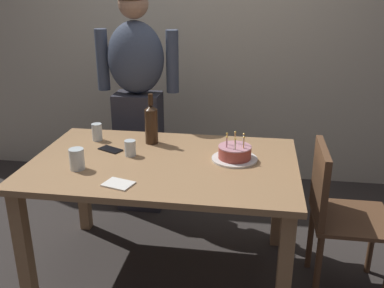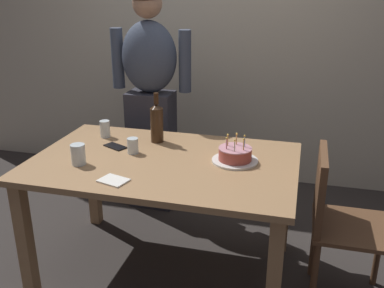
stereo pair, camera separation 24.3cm
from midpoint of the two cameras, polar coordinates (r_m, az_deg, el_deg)
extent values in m
plane|color=#332D2B|center=(2.84, -0.84, -16.05)|extent=(10.00, 10.00, 0.00)
cube|color=beige|center=(3.81, 5.53, 14.55)|extent=(5.20, 0.10, 2.60)
cube|color=#A37A51|center=(2.48, -0.92, -2.52)|extent=(1.50, 0.96, 0.03)
cube|color=#A37A51|center=(2.58, -18.51, -11.92)|extent=(0.07, 0.07, 0.70)
cube|color=#A37A51|center=(2.23, 13.91, -17.08)|extent=(0.07, 0.07, 0.70)
cube|color=#A37A51|center=(3.20, -10.70, -4.57)|extent=(0.07, 0.07, 0.70)
cube|color=#A37A51|center=(2.93, 14.40, -7.39)|extent=(0.07, 0.07, 0.70)
cylinder|color=white|center=(2.47, 8.45, -2.22)|extent=(0.26, 0.26, 0.01)
cylinder|color=#B24C42|center=(2.46, 8.49, -1.39)|extent=(0.19, 0.19, 0.07)
cylinder|color=#D18E9E|center=(2.44, 8.54, -0.61)|extent=(0.19, 0.19, 0.01)
cylinder|color=pink|center=(2.41, 7.43, -0.07)|extent=(0.01, 0.01, 0.06)
sphere|color=#F9C64C|center=(2.40, 7.47, 0.73)|extent=(0.01, 0.01, 0.01)
cylinder|color=beige|center=(2.38, 8.51, -0.37)|extent=(0.01, 0.01, 0.06)
sphere|color=#F9C64C|center=(2.37, 8.56, 0.43)|extent=(0.01, 0.01, 0.01)
cylinder|color=#EAB266|center=(2.41, 9.66, -0.21)|extent=(0.01, 0.01, 0.06)
sphere|color=#F9C64C|center=(2.39, 9.71, 0.58)|extent=(0.01, 0.01, 0.01)
cylinder|color=#93B7DB|center=(2.46, 9.70, 0.22)|extent=(0.01, 0.01, 0.06)
sphere|color=#F9C64C|center=(2.44, 9.75, 1.00)|extent=(0.01, 0.01, 0.01)
cylinder|color=#EAB266|center=(2.48, 8.64, 0.51)|extent=(0.01, 0.01, 0.06)
sphere|color=#F9C64C|center=(2.47, 8.68, 1.28)|extent=(0.01, 0.01, 0.01)
cylinder|color=#EAB266|center=(2.46, 7.52, 0.37)|extent=(0.01, 0.01, 0.06)
sphere|color=#F9C64C|center=(2.45, 7.56, 1.15)|extent=(0.01, 0.01, 0.01)
cylinder|color=silver|center=(2.85, -8.94, 1.92)|extent=(0.06, 0.06, 0.11)
cylinder|color=silver|center=(2.44, -11.96, -1.41)|extent=(0.08, 0.08, 0.12)
cylinder|color=silver|center=(2.56, -5.08, -0.28)|extent=(0.06, 0.06, 0.09)
cylinder|color=#382314|center=(2.72, -2.08, 2.43)|extent=(0.08, 0.08, 0.22)
cone|color=#382314|center=(2.68, -2.11, 4.92)|extent=(0.08, 0.08, 0.03)
cylinder|color=#382314|center=(2.67, -2.12, 5.94)|extent=(0.03, 0.03, 0.07)
cube|color=black|center=(2.68, -7.49, -0.37)|extent=(0.16, 0.13, 0.01)
cube|color=white|center=(2.23, -7.19, -4.83)|extent=(0.17, 0.14, 0.01)
cube|color=#33333D|center=(3.39, -3.19, -0.82)|extent=(0.34, 0.23, 0.92)
ellipsoid|color=#424C60|center=(3.20, -3.45, 11.28)|extent=(0.41, 0.27, 0.52)
sphere|color=tan|center=(3.16, -3.60, 17.93)|extent=(0.21, 0.21, 0.21)
cylinder|color=#424C60|center=(3.16, 1.30, 10.73)|extent=(0.09, 0.09, 0.44)
cylinder|color=#424C60|center=(3.32, -7.63, 11.03)|extent=(0.09, 0.09, 0.44)
cube|color=brown|center=(2.55, 22.98, -10.15)|extent=(0.42, 0.42, 0.02)
cube|color=brown|center=(2.43, 19.24, -5.54)|extent=(0.04, 0.40, 0.40)
cylinder|color=brown|center=(2.86, 25.52, -12.65)|extent=(0.04, 0.04, 0.45)
cylinder|color=brown|center=(2.50, 18.49, -16.61)|extent=(0.04, 0.04, 0.45)
cylinder|color=brown|center=(2.80, 18.15, -12.23)|extent=(0.04, 0.04, 0.45)
camera|label=1|loc=(0.12, -87.14, 1.07)|focal=40.74mm
camera|label=2|loc=(0.12, 92.86, -1.07)|focal=40.74mm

